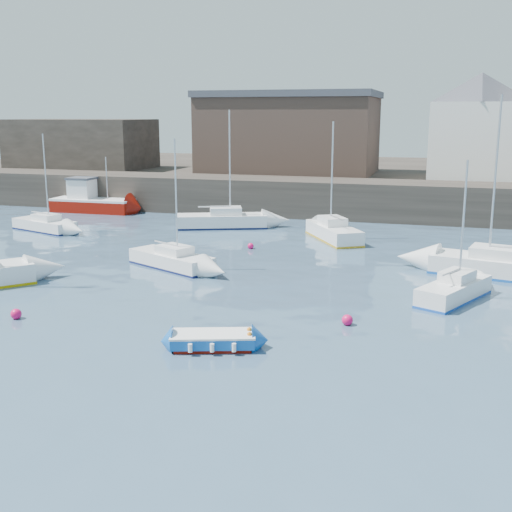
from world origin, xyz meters
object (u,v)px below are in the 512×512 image
(sailboat_f, at_px, (334,232))
(buoy_mid, at_px, (347,325))
(blue_dinghy, at_px, (213,340))
(buoy_near, at_px, (16,319))
(sailboat_b, at_px, (172,259))
(sailboat_c, at_px, (454,290))
(fishing_boat, at_px, (91,201))
(buoy_far, at_px, (251,249))
(sailboat_e, at_px, (45,225))
(sailboat_d, at_px, (502,266))
(sailboat_h, at_px, (222,220))

(sailboat_f, bearing_deg, buoy_mid, -78.18)
(blue_dinghy, height_order, buoy_near, blue_dinghy)
(sailboat_b, xyz_separation_m, sailboat_c, (14.97, -2.10, 0.02))
(fishing_boat, bearing_deg, sailboat_c, -32.54)
(buoy_mid, height_order, buoy_far, buoy_mid)
(sailboat_b, relative_size, buoy_far, 18.25)
(sailboat_e, height_order, buoy_near, sailboat_e)
(sailboat_b, bearing_deg, sailboat_c, -8.00)
(buoy_near, bearing_deg, sailboat_b, 76.50)
(sailboat_b, height_order, sailboat_d, sailboat_d)
(blue_dinghy, relative_size, sailboat_h, 0.38)
(fishing_boat, bearing_deg, buoy_near, -64.95)
(blue_dinghy, distance_m, sailboat_b, 12.93)
(sailboat_e, bearing_deg, sailboat_h, 22.64)
(blue_dinghy, distance_m, sailboat_f, 21.73)
(sailboat_f, relative_size, buoy_near, 17.50)
(sailboat_b, bearing_deg, blue_dinghy, -59.36)
(sailboat_f, distance_m, buoy_mid, 18.07)
(sailboat_c, distance_m, buoy_mid, 6.47)
(sailboat_e, relative_size, buoy_far, 18.00)
(fishing_boat, height_order, sailboat_d, sailboat_d)
(sailboat_h, relative_size, buoy_near, 19.22)
(sailboat_c, bearing_deg, sailboat_d, 65.43)
(fishing_boat, relative_size, buoy_mid, 15.93)
(sailboat_h, bearing_deg, sailboat_b, -82.60)
(fishing_boat, xyz_separation_m, sailboat_d, (32.63, -14.12, -0.36))
(sailboat_e, bearing_deg, sailboat_b, -30.12)
(blue_dinghy, xyz_separation_m, sailboat_f, (0.57, 21.72, 0.23))
(sailboat_h, distance_m, buoy_far, 8.02)
(fishing_boat, bearing_deg, blue_dinghy, -52.32)
(sailboat_h, bearing_deg, blue_dinghy, -71.00)
(blue_dinghy, height_order, sailboat_h, sailboat_h)
(sailboat_c, distance_m, sailboat_h, 22.38)
(sailboat_e, relative_size, sailboat_f, 0.89)
(sailboat_b, height_order, buoy_far, sailboat_b)
(sailboat_b, xyz_separation_m, sailboat_e, (-13.59, 7.88, -0.01))
(sailboat_d, bearing_deg, buoy_mid, -122.57)
(fishing_boat, height_order, sailboat_b, sailboat_b)
(sailboat_d, height_order, sailboat_f, sailboat_d)
(sailboat_b, height_order, sailboat_h, sailboat_h)
(sailboat_b, xyz_separation_m, buoy_mid, (10.85, -7.08, -0.46))
(blue_dinghy, relative_size, buoy_mid, 7.28)
(blue_dinghy, distance_m, sailboat_c, 12.32)
(buoy_far, bearing_deg, sailboat_b, -113.50)
(sailboat_e, height_order, buoy_far, sailboat_e)
(sailboat_e, height_order, sailboat_h, sailboat_h)
(sailboat_b, bearing_deg, sailboat_e, 149.88)
(sailboat_b, relative_size, buoy_mid, 15.54)
(buoy_far, bearing_deg, blue_dinghy, -77.20)
(sailboat_e, xyz_separation_m, buoy_mid, (24.45, -14.96, -0.45))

